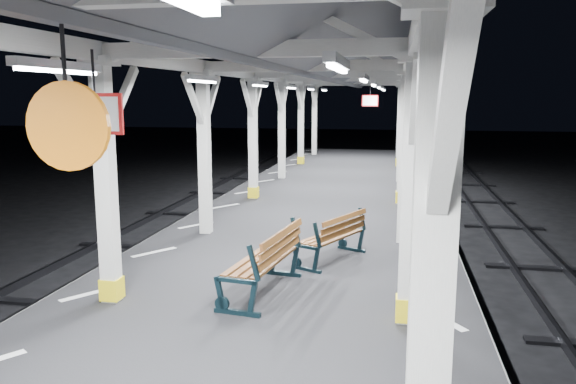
% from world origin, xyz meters
% --- Properties ---
extents(canopy, '(5.40, 49.00, 4.65)m').
position_xyz_m(canopy, '(0.00, -0.01, 4.56)').
color(canopy, silver).
rests_on(canopy, platform).
extents(bench_mid, '(0.91, 1.87, 0.97)m').
position_xyz_m(bench_mid, '(0.07, 2.67, 1.52)').
color(bench_mid, black).
rests_on(bench_mid, platform).
extents(bench_far, '(1.16, 1.65, 0.84)m').
position_xyz_m(bench_far, '(0.84, 4.47, 1.45)').
color(bench_far, black).
rests_on(bench_far, platform).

